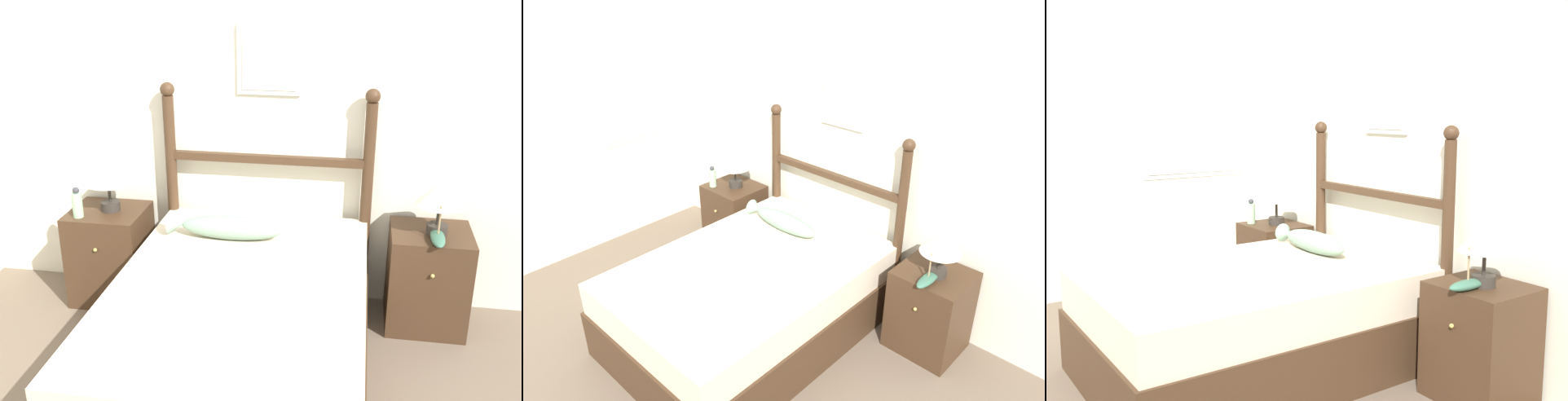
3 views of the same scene
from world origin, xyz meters
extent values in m
cube|color=beige|center=(0.00, 1.73, 1.27)|extent=(6.40, 0.06, 2.55)
cube|color=#ADB7B2|center=(-0.11, 1.69, 1.57)|extent=(0.39, 0.02, 0.42)
cube|color=beige|center=(-0.11, 1.68, 1.57)|extent=(0.33, 0.01, 0.36)
cube|color=white|center=(-2.10, 1.27, 1.53)|extent=(0.01, 1.02, 1.20)
cube|color=white|center=(-2.09, 1.27, 1.53)|extent=(0.01, 0.94, 1.12)
cube|color=#3D2819|center=(-0.11, 0.70, 0.18)|extent=(1.32, 1.92, 0.36)
cube|color=beige|center=(-0.11, 0.70, 0.48)|extent=(1.28, 1.88, 0.24)
cylinder|color=#3D2819|center=(-0.74, 1.62, 0.67)|extent=(0.07, 0.07, 1.35)
sphere|color=#3D2819|center=(-0.74, 1.62, 1.39)|extent=(0.09, 0.09, 0.09)
cylinder|color=#3D2819|center=(0.51, 1.62, 0.67)|extent=(0.07, 0.07, 1.35)
sphere|color=#3D2819|center=(0.51, 1.62, 1.39)|extent=(0.09, 0.09, 0.09)
cube|color=#3D2819|center=(-0.11, 1.62, 0.97)|extent=(1.25, 0.05, 0.05)
cube|color=#3D2819|center=(-1.13, 1.46, 0.31)|extent=(0.47, 0.43, 0.62)
sphere|color=tan|center=(-1.13, 1.23, 0.45)|extent=(0.02, 0.02, 0.02)
cube|color=#3D2819|center=(0.91, 1.46, 0.31)|extent=(0.47, 0.43, 0.62)
sphere|color=tan|center=(0.91, 1.23, 0.45)|extent=(0.02, 0.02, 0.02)
cylinder|color=#2D2823|center=(-1.11, 1.46, 0.65)|extent=(0.12, 0.12, 0.06)
cylinder|color=#2D2823|center=(-1.11, 1.46, 0.75)|extent=(0.02, 0.02, 0.12)
cone|color=beige|center=(-1.11, 1.46, 0.88)|extent=(0.27, 0.27, 0.14)
cylinder|color=#2D2823|center=(0.93, 1.43, 0.65)|extent=(0.12, 0.12, 0.06)
cylinder|color=#2D2823|center=(0.93, 1.43, 0.75)|extent=(0.02, 0.02, 0.12)
cone|color=beige|center=(0.93, 1.43, 0.88)|extent=(0.27, 0.27, 0.14)
cylinder|color=#99C699|center=(-1.26, 1.32, 0.70)|extent=(0.06, 0.06, 0.16)
sphere|color=#333338|center=(-1.26, 1.32, 0.80)|extent=(0.04, 0.04, 0.04)
ellipsoid|color=#386651|center=(0.92, 1.32, 0.65)|extent=(0.08, 0.26, 0.05)
cylinder|color=#997F56|center=(0.92, 1.32, 0.76)|extent=(0.01, 0.01, 0.17)
ellipsoid|color=gray|center=(-0.26, 1.22, 0.67)|extent=(0.60, 0.15, 0.14)
cone|color=gray|center=(-0.59, 1.22, 0.67)|extent=(0.09, 0.12, 0.12)
camera|label=1|loc=(0.45, -1.96, 2.11)|focal=42.00mm
camera|label=2|loc=(2.11, -1.31, 2.57)|focal=35.00mm
camera|label=3|loc=(2.88, -1.04, 1.52)|focal=42.00mm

